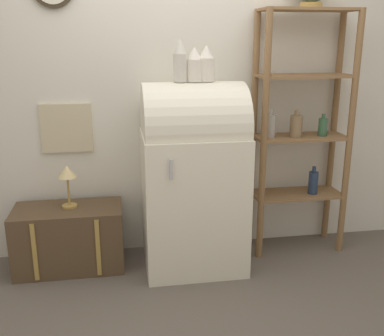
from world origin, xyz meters
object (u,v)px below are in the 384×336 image
refrigerator (193,174)px  vase_right (206,65)px  vase_left (180,62)px  vase_center (194,66)px  desk_lamp (67,176)px  suitcase_trunk (70,238)px

refrigerator → vase_right: bearing=6.8°
vase_left → vase_center: 0.10m
vase_right → desk_lamp: vase_right is taller
suitcase_trunk → vase_right: bearing=-3.8°
vase_right → refrigerator: bearing=-173.2°
suitcase_trunk → vase_left: (0.83, -0.08, 1.28)m
suitcase_trunk → vase_left: bearing=-5.6°
suitcase_trunk → vase_center: (0.93, -0.08, 1.25)m
refrigerator → vase_right: (0.09, 0.01, 0.78)m
desk_lamp → vase_left: bearing=-7.3°
vase_right → vase_center: bearing=-173.3°
refrigerator → suitcase_trunk: bearing=175.1°
refrigerator → vase_center: 0.78m
suitcase_trunk → vase_center: vase_center is taller
refrigerator → vase_left: size_ratio=4.72×
suitcase_trunk → vase_center: bearing=-4.8°
vase_right → suitcase_trunk: bearing=176.2°
desk_lamp → vase_right: bearing=-5.2°
desk_lamp → refrigerator: bearing=-6.4°
refrigerator → vase_right: 0.79m
suitcase_trunk → vase_right: (1.01, -0.07, 1.26)m
vase_left → desk_lamp: (-0.81, 0.10, -0.80)m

